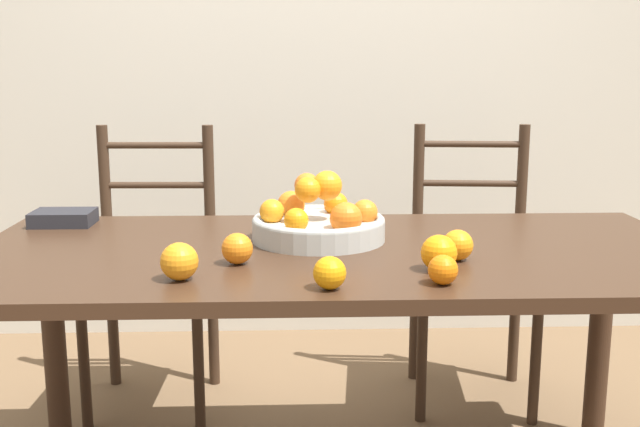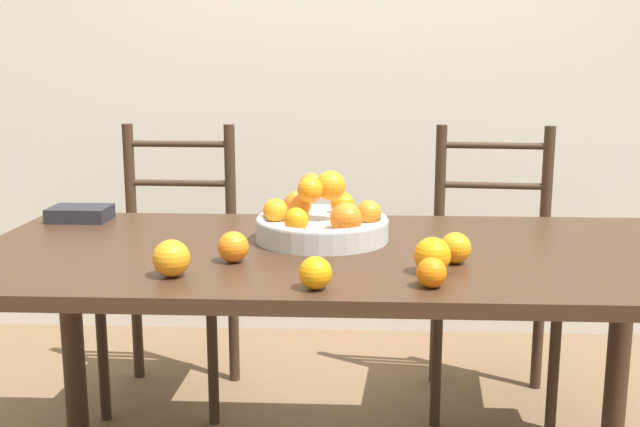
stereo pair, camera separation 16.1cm
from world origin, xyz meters
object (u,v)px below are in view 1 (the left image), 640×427
(orange_loose_0, at_px, (237,249))
(chair_right, at_px, (472,270))
(orange_loose_1, at_px, (439,253))
(orange_loose_2, at_px, (179,261))
(chair_left, at_px, (152,273))
(fruit_bowl, at_px, (319,221))
(book_stack, at_px, (63,218))
(orange_loose_5, at_px, (458,245))
(orange_loose_4, at_px, (330,273))
(orange_loose_3, at_px, (443,270))

(orange_loose_0, height_order, chair_right, chair_right)
(orange_loose_1, relative_size, orange_loose_2, 1.00)
(orange_loose_0, relative_size, chair_left, 0.08)
(fruit_bowl, bearing_deg, orange_loose_0, -129.95)
(orange_loose_0, distance_m, book_stack, 0.72)
(fruit_bowl, xyz_separation_m, orange_loose_1, (0.27, -0.32, -0.01))
(orange_loose_5, height_order, chair_left, chair_left)
(orange_loose_1, bearing_deg, chair_right, 71.58)
(orange_loose_1, xyz_separation_m, chair_left, (-0.83, 0.93, -0.30))
(orange_loose_4, bearing_deg, fruit_bowl, 90.97)
(orange_loose_1, bearing_deg, orange_loose_4, -152.23)
(orange_loose_1, distance_m, orange_loose_4, 0.29)
(orange_loose_0, height_order, orange_loose_2, orange_loose_2)
(orange_loose_4, distance_m, chair_right, 1.24)
(orange_loose_3, relative_size, book_stack, 0.37)
(book_stack, bearing_deg, orange_loose_0, -40.35)
(orange_loose_1, height_order, orange_loose_3, orange_loose_1)
(orange_loose_3, height_order, chair_left, chair_left)
(fruit_bowl, height_order, chair_left, chair_left)
(chair_right, height_order, book_stack, chair_right)
(fruit_bowl, relative_size, orange_loose_0, 4.79)
(orange_loose_0, xyz_separation_m, orange_loose_1, (0.47, -0.08, 0.00))
(orange_loose_5, bearing_deg, orange_loose_0, -178.34)
(orange_loose_5, distance_m, chair_right, 0.92)
(orange_loose_3, distance_m, book_stack, 1.19)
(orange_loose_2, relative_size, orange_loose_3, 1.28)
(orange_loose_3, bearing_deg, orange_loose_5, 69.41)
(orange_loose_4, bearing_deg, orange_loose_0, 134.60)
(orange_loose_2, bearing_deg, orange_loose_4, -13.86)
(orange_loose_3, bearing_deg, book_stack, 146.94)
(fruit_bowl, bearing_deg, book_stack, 163.33)
(fruit_bowl, height_order, book_stack, fruit_bowl)
(fruit_bowl, height_order, orange_loose_3, fruit_bowl)
(orange_loose_1, relative_size, chair_right, 0.08)
(orange_loose_0, height_order, chair_left, chair_left)
(orange_loose_2, bearing_deg, book_stack, 125.79)
(orange_loose_5, relative_size, chair_left, 0.08)
(fruit_bowl, relative_size, chair_left, 0.36)
(orange_loose_2, bearing_deg, orange_loose_0, 48.38)
(orange_loose_0, distance_m, orange_loose_5, 0.53)
(orange_loose_0, relative_size, chair_right, 0.08)
(orange_loose_4, bearing_deg, orange_loose_5, 35.31)
(orange_loose_3, bearing_deg, orange_loose_2, 174.48)
(chair_right, bearing_deg, fruit_bowl, -127.80)
(book_stack, bearing_deg, orange_loose_5, -22.64)
(orange_loose_2, xyz_separation_m, orange_loose_5, (0.65, 0.15, -0.00))
(chair_left, height_order, book_stack, chair_left)
(orange_loose_2, bearing_deg, chair_right, 47.77)
(orange_loose_4, xyz_separation_m, chair_right, (0.57, 1.06, -0.29))
(orange_loose_3, xyz_separation_m, chair_right, (0.32, 1.04, -0.29))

